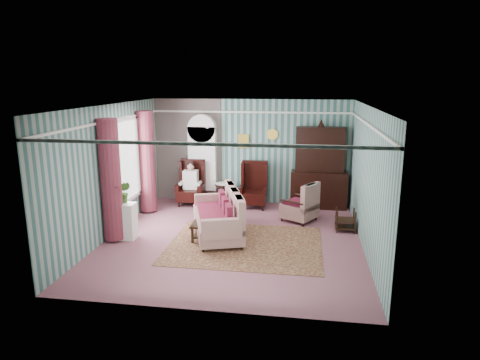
# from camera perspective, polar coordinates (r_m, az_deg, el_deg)

# --- Properties ---
(floor) EXTENTS (6.00, 6.00, 0.00)m
(floor) POSITION_cam_1_polar(r_m,az_deg,el_deg) (9.49, -0.89, -7.89)
(floor) COLOR #824C53
(floor) RESTS_ON ground
(room_shell) EXTENTS (5.53, 6.02, 2.91)m
(room_shell) POSITION_cam_1_polar(r_m,az_deg,el_deg) (9.25, -4.54, 4.41)
(room_shell) COLOR #396765
(room_shell) RESTS_ON ground
(bookcase) EXTENTS (0.80, 0.28, 2.24)m
(bookcase) POSITION_cam_1_polar(r_m,az_deg,el_deg) (12.12, -5.01, 2.27)
(bookcase) COLOR white
(bookcase) RESTS_ON floor
(dresser_hutch) EXTENTS (1.50, 0.56, 2.36)m
(dresser_hutch) POSITION_cam_1_polar(r_m,az_deg,el_deg) (11.67, 10.56, 1.96)
(dresser_hutch) COLOR black
(dresser_hutch) RESTS_ON floor
(wingback_left) EXTENTS (0.76, 0.80, 1.25)m
(wingback_left) POSITION_cam_1_polar(r_m,az_deg,el_deg) (11.92, -6.57, -0.39)
(wingback_left) COLOR black
(wingback_left) RESTS_ON floor
(wingback_right) EXTENTS (0.76, 0.80, 1.25)m
(wingback_right) POSITION_cam_1_polar(r_m,az_deg,el_deg) (11.59, 1.81, -0.70)
(wingback_right) COLOR black
(wingback_right) RESTS_ON floor
(seated_woman) EXTENTS (0.44, 0.40, 1.18)m
(seated_woman) POSITION_cam_1_polar(r_m,az_deg,el_deg) (11.93, -6.56, -0.55)
(seated_woman) COLOR silver
(seated_woman) RESTS_ON floor
(round_side_table) EXTENTS (0.50, 0.50, 0.60)m
(round_side_table) POSITION_cam_1_polar(r_m,az_deg,el_deg) (11.94, -2.17, -1.89)
(round_side_table) COLOR black
(round_side_table) RESTS_ON floor
(nest_table) EXTENTS (0.45, 0.38, 0.54)m
(nest_table) POSITION_cam_1_polar(r_m,az_deg,el_deg) (10.18, 13.87, -5.18)
(nest_table) COLOR black
(nest_table) RESTS_ON floor
(plant_stand) EXTENTS (0.55, 0.35, 0.80)m
(plant_stand) POSITION_cam_1_polar(r_m,az_deg,el_deg) (9.75, -15.32, -5.30)
(plant_stand) COLOR silver
(plant_stand) RESTS_ON floor
(rug) EXTENTS (3.20, 2.60, 0.01)m
(rug) POSITION_cam_1_polar(r_m,az_deg,el_deg) (9.17, 0.67, -8.63)
(rug) COLOR #47171A
(rug) RESTS_ON floor
(sofa) EXTENTS (1.63, 2.32, 1.14)m
(sofa) POSITION_cam_1_polar(r_m,az_deg,el_deg) (9.55, -3.08, -4.14)
(sofa) COLOR beige
(sofa) RESTS_ON floor
(floral_armchair) EXTENTS (1.03, 1.07, 0.88)m
(floral_armchair) POSITION_cam_1_polar(r_m,az_deg,el_deg) (10.65, 7.92, -3.13)
(floral_armchair) COLOR #B9B18F
(floral_armchair) RESTS_ON floor
(coffee_table) EXTENTS (0.89, 0.54, 0.39)m
(coffee_table) POSITION_cam_1_polar(r_m,az_deg,el_deg) (9.35, -3.74, -6.96)
(coffee_table) COLOR black
(coffee_table) RESTS_ON floor
(potted_plant_a) EXTENTS (0.47, 0.43, 0.46)m
(potted_plant_a) POSITION_cam_1_polar(r_m,az_deg,el_deg) (9.48, -16.39, -1.91)
(potted_plant_a) COLOR #225A1C
(potted_plant_a) RESTS_ON plant_stand
(potted_plant_b) EXTENTS (0.28, 0.24, 0.48)m
(potted_plant_b) POSITION_cam_1_polar(r_m,az_deg,el_deg) (9.61, -15.16, -1.58)
(potted_plant_b) COLOR #2A551A
(potted_plant_b) RESTS_ON plant_stand
(potted_plant_c) EXTENTS (0.30, 0.30, 0.43)m
(potted_plant_c) POSITION_cam_1_polar(r_m,az_deg,el_deg) (9.64, -16.04, -1.74)
(potted_plant_c) COLOR #235A1C
(potted_plant_c) RESTS_ON plant_stand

